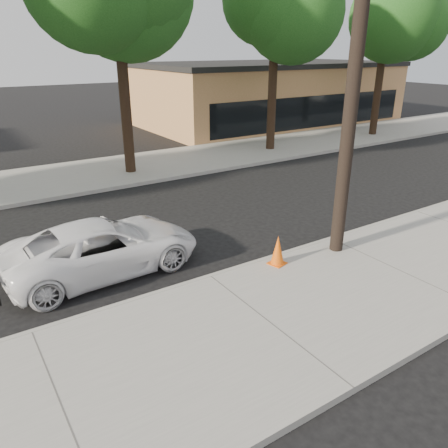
# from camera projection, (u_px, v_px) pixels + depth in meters

# --- Properties ---
(ground) EXTENTS (120.00, 120.00, 0.00)m
(ground) POSITION_uv_depth(u_px,v_px,m) (170.00, 249.00, 12.05)
(ground) COLOR black
(ground) RESTS_ON ground
(near_sidewalk) EXTENTS (90.00, 4.40, 0.15)m
(near_sidewalk) POSITION_uv_depth(u_px,v_px,m) (267.00, 324.00, 8.68)
(near_sidewalk) COLOR gray
(near_sidewalk) RESTS_ON ground
(far_sidewalk) EXTENTS (90.00, 5.00, 0.15)m
(far_sidewalk) POSITION_uv_depth(u_px,v_px,m) (81.00, 176.00, 18.61)
(far_sidewalk) COLOR gray
(far_sidewalk) RESTS_ON ground
(curb_near) EXTENTS (90.00, 0.12, 0.16)m
(curb_near) POSITION_uv_depth(u_px,v_px,m) (210.00, 278.00, 10.39)
(curb_near) COLOR #9E9B93
(curb_near) RESTS_ON ground
(building_main) EXTENTS (18.00, 10.00, 4.00)m
(building_main) POSITION_uv_depth(u_px,v_px,m) (267.00, 94.00, 31.81)
(building_main) COLOR #A87B46
(building_main) RESTS_ON ground
(utility_pole) EXTENTS (1.40, 0.34, 9.00)m
(utility_pole) POSITION_uv_depth(u_px,v_px,m) (355.00, 70.00, 10.00)
(utility_pole) COLOR black
(utility_pole) RESTS_ON near_sidewalk
(tree_d) EXTENTS (4.50, 4.35, 8.75)m
(tree_d) POSITION_uv_depth(u_px,v_px,m) (280.00, 20.00, 20.98)
(tree_d) COLOR black
(tree_d) RESTS_ON far_sidewalk
(tree_e) EXTENTS (4.80, 4.65, 9.25)m
(tree_e) POSITION_uv_depth(u_px,v_px,m) (392.00, 18.00, 24.75)
(tree_e) COLOR black
(tree_e) RESTS_ON far_sidewalk
(police_cruiser) EXTENTS (4.80, 2.37, 1.31)m
(police_cruiser) POSITION_uv_depth(u_px,v_px,m) (103.00, 247.00, 10.64)
(police_cruiser) COLOR white
(police_cruiser) RESTS_ON ground
(traffic_cone) EXTENTS (0.47, 0.47, 0.75)m
(traffic_cone) POSITION_uv_depth(u_px,v_px,m) (278.00, 250.00, 10.79)
(traffic_cone) COLOR #EE5C0C
(traffic_cone) RESTS_ON near_sidewalk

